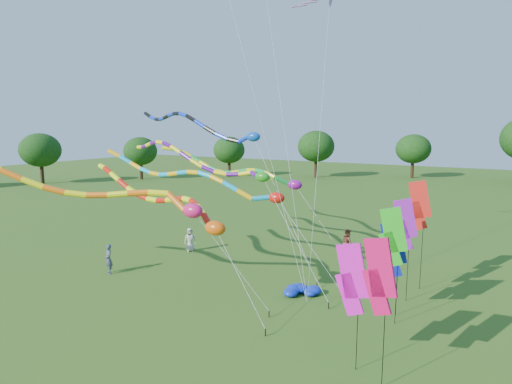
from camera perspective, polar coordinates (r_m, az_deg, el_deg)
The scene contains 18 objects.
ground at distance 17.81m, azimuth -6.44°, elevation -18.08°, with size 160.00×160.00×0.00m, color #2B5316.
tree_ring at distance 13.12m, azimuth -12.26°, elevation -3.57°, with size 119.19×121.30×8.86m.
tube_kite_red at distance 21.26m, azimuth -11.41°, elevation -1.42°, with size 12.92×3.55×6.37m.
tube_kite_orange at distance 20.95m, azimuth -22.27°, elevation 0.66°, with size 16.48×5.23×7.54m.
tube_kite_purple at distance 22.95m, azimuth -6.85°, elevation 4.03°, with size 13.59×2.45×7.80m.
tube_kite_blue at distance 26.62m, azimuth -7.33°, elevation 8.73°, with size 15.11×4.17×9.61m.
tube_kite_cyan at distance 22.94m, azimuth -7.04°, elevation 1.57°, with size 14.42×1.17×7.15m.
tube_kite_green at distance 27.56m, azimuth -1.76°, elevation 2.77°, with size 13.55×1.29×7.16m.
banner_pole_blue_b at distance 19.05m, azimuth 17.76°, elevation -7.38°, with size 1.14×0.39×4.13m.
banner_pole_red at distance 22.21m, azimuth 20.91°, elevation -1.73°, with size 1.15×0.31×5.48m.
banner_pole_magenta_b at distance 13.69m, azimuth 16.09°, elevation -10.83°, with size 1.15×0.32×4.78m.
banner_pole_green at distance 18.03m, azimuth 17.77°, elevation -5.79°, with size 1.16×0.29×4.89m.
banner_pole_violet at distance 20.58m, azimuth 19.18°, elevation -4.22°, with size 1.11×0.51×4.85m.
banner_pole_magenta_a at distance 14.52m, azimuth 12.63°, elevation -11.34°, with size 1.16×0.11×4.35m.
blue_nylon_heap at distance 21.19m, azimuth 6.36°, elevation -12.95°, with size 1.39×1.58×0.49m.
person_a at distance 28.15m, azimuth -8.79°, elevation -6.31°, with size 0.75×0.49×1.54m, color beige.
person_b at distance 25.07m, azimuth -19.06°, elevation -8.45°, with size 0.60×0.39×1.65m, color #474B63.
person_c at distance 27.37m, azimuth 12.12°, elevation -6.63°, with size 0.84×0.65×1.72m, color brown.
Camera 1 is at (9.59, -12.69, 8.02)m, focal length 30.00 mm.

